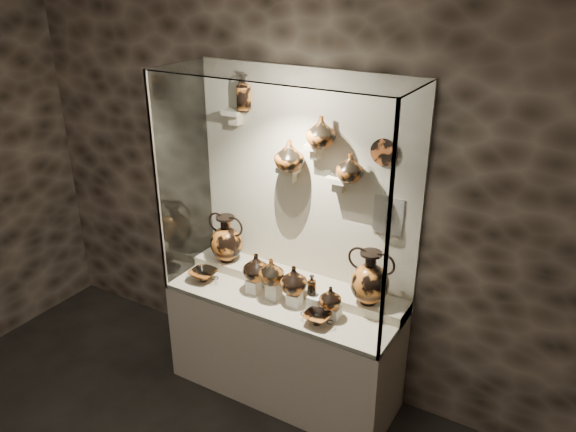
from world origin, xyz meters
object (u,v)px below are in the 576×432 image
Objects in this scene: amphora_left at (226,238)px; ovoid_vase_c at (350,167)px; lekythos_tall at (244,91)px; kylix_right at (317,318)px; ovoid_vase_b at (321,132)px; jug_a at (256,267)px; lekythos_small at (312,284)px; ovoid_vase_a at (289,155)px; jug_b at (271,271)px; amphora_right at (370,277)px; jug_e at (330,297)px; jug_c at (294,280)px; kylix_left at (204,274)px.

amphora_left is 1.21m from ovoid_vase_c.
kylix_right is at bearing -5.39° from lekythos_tall.
ovoid_vase_b reaches higher than ovoid_vase_c.
lekythos_small is at bearing 18.97° from jug_a.
jug_a is 0.95× the size of ovoid_vase_a.
ovoid_vase_c is (0.58, 0.24, 0.78)m from jug_a.
jug_b is at bearing -16.09° from lekythos_tall.
amphora_right is at bearing 31.76° from jug_a.
amphora_right is 0.98m from ovoid_vase_a.
ovoid_vase_a reaches higher than jug_e.
jug_a is at bearing -152.61° from amphora_right.
jug_a is 0.45m from lekythos_small.
amphora_right is at bearing 22.97° from jug_c.
amphora_left is 2.00× the size of jug_b.
jug_a is 1.08m from ovoid_vase_b.
lekythos_tall is (0.18, 0.34, 1.33)m from kylix_left.
jug_b is 0.94× the size of jug_c.
amphora_left is at bearing 170.75° from ovoid_vase_a.
amphora_left is 0.72m from jug_c.
ovoid_vase_c reaches higher than jug_a.
jug_b is 0.46m from jug_e.
jug_c is at bearing -146.34° from ovoid_vase_c.
ovoid_vase_a reaches higher than jug_b.
jug_b is 0.60m from kylix_left.
jug_c reaches higher than kylix_right.
lekythos_small is (-0.15, 0.02, 0.04)m from jug_e.
ovoid_vase_b is at bearing 175.44° from ovoid_vase_c.
jug_c is 1.21× the size of lekythos_small.
jug_c is 0.85m from ovoid_vase_a.
ovoid_vase_c reaches higher than amphora_right.
lekythos_small is (0.14, -0.01, 0.01)m from jug_c.
ovoid_vase_a is (-0.00, 0.25, 0.77)m from jug_b.
ovoid_vase_a is (-0.31, 0.23, 0.79)m from lekythos_small.
amphora_left is at bearing 166.28° from jug_e.
amphora_right is 1.27m from kylix_left.
jug_b is 1.14× the size of lekythos_small.
ovoid_vase_a is 1.06× the size of ovoid_vase_b.
amphora_right reaches higher than kylix_left.
kylix_left is (-1.23, -0.24, -0.21)m from amphora_right.
ovoid_vase_c is at bearing -10.25° from ovoid_vase_b.
jug_a is at bearing -161.09° from ovoid_vase_b.
amphora_right is 1.53m from lekythos_tall.
lekythos_small is at bearing 115.90° from kylix_right.
amphora_left is 1.21m from ovoid_vase_b.
amphora_left is 0.97× the size of amphora_right.
lekythos_tall is 1.51× the size of ovoid_vase_c.
jug_e is (0.30, -0.03, -0.03)m from jug_c.
jug_c is at bearing -10.01° from amphora_left.
kylix_left is 1.38m from lekythos_tall.
jug_a is 0.88× the size of kylix_right.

